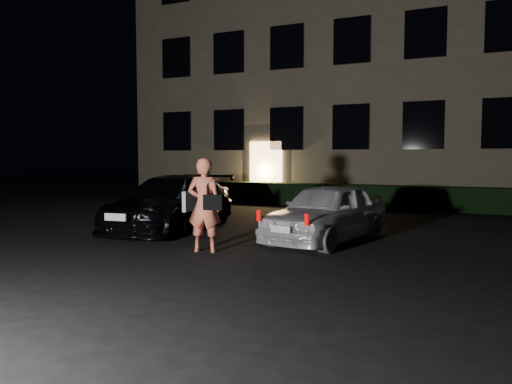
% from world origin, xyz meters
% --- Properties ---
extents(ground, '(80.00, 80.00, 0.00)m').
position_xyz_m(ground, '(0.00, 0.00, 0.00)').
color(ground, black).
rests_on(ground, ground).
extents(building, '(20.00, 8.11, 12.00)m').
position_xyz_m(building, '(-0.00, 14.99, 6.00)').
color(building, brown).
rests_on(building, ground).
extents(hedge, '(15.00, 0.70, 0.85)m').
position_xyz_m(hedge, '(0.00, 10.50, 0.42)').
color(hedge, black).
rests_on(hedge, ground).
extents(sedan, '(2.47, 5.01, 1.39)m').
position_xyz_m(sedan, '(-2.67, 2.99, 0.70)').
color(sedan, black).
rests_on(sedan, ground).
extents(hatch, '(2.24, 4.07, 1.31)m').
position_xyz_m(hatch, '(1.51, 2.91, 0.65)').
color(hatch, silver).
rests_on(hatch, ground).
extents(man, '(0.84, 0.58, 1.87)m').
position_xyz_m(man, '(-0.32, 0.71, 0.94)').
color(man, '#F67555').
rests_on(man, ground).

